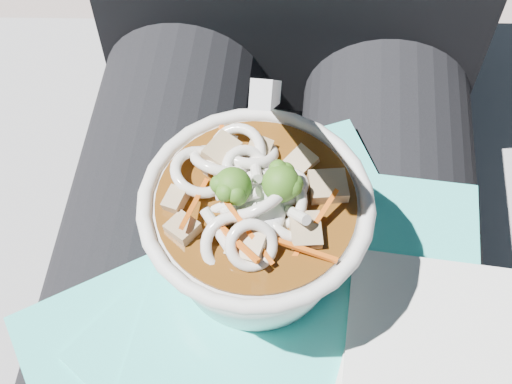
# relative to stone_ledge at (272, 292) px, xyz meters

# --- Properties ---
(stone_ledge) EXTENTS (1.04, 0.58, 0.41)m
(stone_ledge) POSITION_rel_stone_ledge_xyz_m (0.00, 0.00, 0.00)
(stone_ledge) COLOR gray
(stone_ledge) RESTS_ON ground
(lap) EXTENTS (0.34, 0.48, 0.15)m
(lap) POSITION_rel_stone_ledge_xyz_m (0.00, -0.15, 0.28)
(lap) COLOR black
(lap) RESTS_ON stone_ledge
(person_body) EXTENTS (0.34, 0.94, 0.97)m
(person_body) POSITION_rel_stone_ledge_xyz_m (-0.00, -0.06, 0.32)
(person_body) COLOR black
(person_body) RESTS_ON ground
(plastic_bag) EXTENTS (0.31, 0.34, 0.02)m
(plastic_bag) POSITION_rel_stone_ledge_xyz_m (0.00, -0.19, 0.37)
(plastic_bag) COLOR #31CCC0
(plastic_bag) RESTS_ON lap
(udon_bowl) EXTENTS (0.16, 0.16, 0.18)m
(udon_bowl) POSITION_rel_stone_ledge_xyz_m (-0.01, -0.15, 0.43)
(udon_bowl) COLOR silver
(udon_bowl) RESTS_ON plastic_bag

